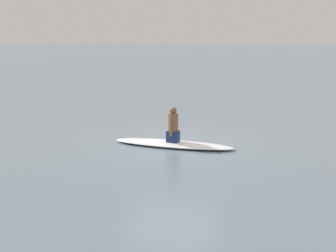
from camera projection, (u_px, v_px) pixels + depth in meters
ground_plane at (172, 143)px, 12.20m from camera, size 400.00×400.00×0.00m
surfboard at (173, 144)px, 11.86m from camera, size 3.29×0.99×0.12m
person_paddler at (173, 126)px, 11.77m from camera, size 0.32×0.41×0.93m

